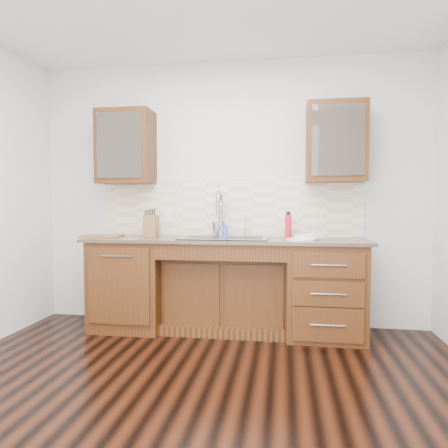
# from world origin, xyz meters

# --- Properties ---
(ground) EXTENTS (4.00, 3.50, 0.10)m
(ground) POSITION_xyz_m (0.00, 0.00, -0.05)
(ground) COLOR black
(wall_back) EXTENTS (4.00, 0.10, 2.70)m
(wall_back) POSITION_xyz_m (0.00, 1.80, 1.35)
(wall_back) COLOR silver
(wall_back) RESTS_ON ground
(base_cabinet_left) EXTENTS (0.70, 0.62, 0.88)m
(base_cabinet_left) POSITION_xyz_m (-0.95, 1.44, 0.44)
(base_cabinet_left) COLOR #593014
(base_cabinet_left) RESTS_ON ground
(base_cabinet_center) EXTENTS (1.20, 0.44, 0.70)m
(base_cabinet_center) POSITION_xyz_m (0.00, 1.53, 0.35)
(base_cabinet_center) COLOR #593014
(base_cabinet_center) RESTS_ON ground
(base_cabinet_right) EXTENTS (0.70, 0.62, 0.88)m
(base_cabinet_right) POSITION_xyz_m (0.95, 1.44, 0.44)
(base_cabinet_right) COLOR #593014
(base_cabinet_right) RESTS_ON ground
(countertop) EXTENTS (2.70, 0.65, 0.03)m
(countertop) POSITION_xyz_m (0.00, 1.43, 0.90)
(countertop) COLOR #84705B
(countertop) RESTS_ON base_cabinet_left
(backsplash) EXTENTS (2.70, 0.02, 0.59)m
(backsplash) POSITION_xyz_m (0.00, 1.74, 1.21)
(backsplash) COLOR beige
(backsplash) RESTS_ON wall_back
(sink) EXTENTS (0.84, 0.46, 0.19)m
(sink) POSITION_xyz_m (0.00, 1.41, 0.83)
(sink) COLOR #9E9EA5
(sink) RESTS_ON countertop
(faucet) EXTENTS (0.04, 0.04, 0.40)m
(faucet) POSITION_xyz_m (-0.07, 1.64, 1.11)
(faucet) COLOR #999993
(faucet) RESTS_ON countertop
(filter_tap) EXTENTS (0.02, 0.02, 0.24)m
(filter_tap) POSITION_xyz_m (0.18, 1.65, 1.03)
(filter_tap) COLOR #999993
(filter_tap) RESTS_ON countertop
(upper_cabinet_left) EXTENTS (0.55, 0.34, 0.75)m
(upper_cabinet_left) POSITION_xyz_m (-1.05, 1.58, 1.83)
(upper_cabinet_left) COLOR #593014
(upper_cabinet_left) RESTS_ON wall_back
(upper_cabinet_right) EXTENTS (0.55, 0.34, 0.75)m
(upper_cabinet_right) POSITION_xyz_m (1.05, 1.58, 1.83)
(upper_cabinet_right) COLOR #593014
(upper_cabinet_right) RESTS_ON wall_back
(outlet_left) EXTENTS (0.08, 0.01, 0.12)m
(outlet_left) POSITION_xyz_m (-0.65, 1.73, 1.12)
(outlet_left) COLOR white
(outlet_left) RESTS_ON backsplash
(outlet_right) EXTENTS (0.08, 0.01, 0.12)m
(outlet_right) POSITION_xyz_m (0.65, 1.73, 1.12)
(outlet_right) COLOR white
(outlet_right) RESTS_ON backsplash
(soap_bottle) EXTENTS (0.08, 0.08, 0.16)m
(soap_bottle) POSITION_xyz_m (-0.05, 1.65, 0.99)
(soap_bottle) COLOR blue
(soap_bottle) RESTS_ON countertop
(water_bottle) EXTENTS (0.07, 0.07, 0.23)m
(water_bottle) POSITION_xyz_m (0.61, 1.62, 1.02)
(water_bottle) COLOR red
(water_bottle) RESTS_ON countertop
(plate) EXTENTS (0.30, 0.30, 0.02)m
(plate) POSITION_xyz_m (0.72, 1.37, 0.92)
(plate) COLOR white
(plate) RESTS_ON countertop
(dish_towel) EXTENTS (0.26, 0.25, 0.03)m
(dish_towel) POSITION_xyz_m (0.80, 1.42, 0.94)
(dish_towel) COLOR white
(dish_towel) RESTS_ON plate
(knife_block) EXTENTS (0.14, 0.21, 0.22)m
(knife_block) POSITION_xyz_m (-0.78, 1.56, 1.02)
(knife_block) COLOR #A98B4A
(knife_block) RESTS_ON countertop
(cutting_board) EXTENTS (0.40, 0.30, 0.02)m
(cutting_board) POSITION_xyz_m (-1.25, 1.40, 0.92)
(cutting_board) COLOR olive
(cutting_board) RESTS_ON countertop
(cup_left_a) EXTENTS (0.13, 0.13, 0.10)m
(cup_left_a) POSITION_xyz_m (-1.15, 1.58, 1.78)
(cup_left_a) COLOR white
(cup_left_a) RESTS_ON upper_cabinet_left
(cup_left_b) EXTENTS (0.11, 0.11, 0.09)m
(cup_left_b) POSITION_xyz_m (-0.89, 1.58, 1.77)
(cup_left_b) COLOR silver
(cup_left_b) RESTS_ON upper_cabinet_left
(cup_right_a) EXTENTS (0.17, 0.17, 0.10)m
(cup_right_a) POSITION_xyz_m (0.93, 1.58, 1.78)
(cup_right_a) COLOR white
(cup_right_a) RESTS_ON upper_cabinet_right
(cup_right_b) EXTENTS (0.13, 0.13, 0.10)m
(cup_right_b) POSITION_xyz_m (1.10, 1.58, 1.78)
(cup_right_b) COLOR silver
(cup_right_b) RESTS_ON upper_cabinet_right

